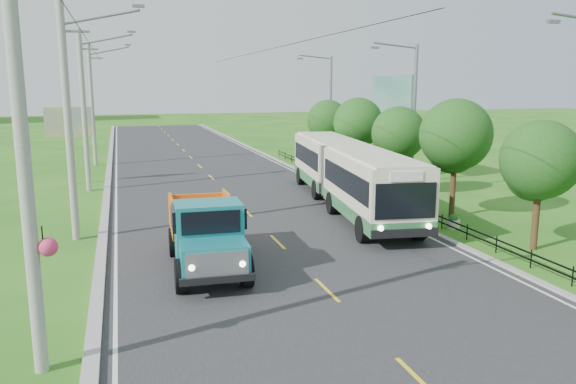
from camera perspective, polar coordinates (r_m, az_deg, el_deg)
name	(u,v)px	position (r m, az deg, el deg)	size (l,w,h in m)	color
ground	(327,290)	(18.73, 3.97, -9.95)	(240.00, 240.00, 0.00)	#246117
road	(221,187)	(37.49, -6.85, 0.55)	(14.00, 120.00, 0.02)	#28282B
curb_left	(107,191)	(36.97, -17.91, 0.05)	(0.40, 120.00, 0.15)	#9E9E99
curb_right	(322,181)	(39.31, 3.46, 1.14)	(0.30, 120.00, 0.10)	#9E9E99
edge_line_left	(116,192)	(36.97, -17.05, 0.02)	(0.12, 120.00, 0.00)	silver
edge_line_right	(315,182)	(39.15, 2.78, 1.07)	(0.12, 120.00, 0.00)	silver
centre_dash	(327,290)	(18.73, 3.97, -9.88)	(0.12, 2.20, 0.00)	yellow
railing_right	(369,192)	(34.14, 8.28, 0.00)	(0.04, 40.00, 0.60)	black
pole_nearest	(27,163)	(13.62, -25.00, 2.66)	(3.51, 0.44, 10.00)	gray
pole_near	(69,122)	(25.50, -21.36, 6.61)	(3.51, 0.32, 10.00)	gray
pole_mid	(85,110)	(37.46, -19.97, 7.81)	(3.51, 0.32, 10.00)	gray
pole_far	(92,104)	(49.44, -19.25, 8.42)	(3.51, 0.32, 10.00)	gray
tree_second	(539,164)	(24.73, 24.14, 2.63)	(3.18, 3.26, 5.30)	#382314
tree_third	(455,139)	(29.45, 16.60, 5.20)	(3.60, 3.62, 6.00)	#382314
tree_fourth	(398,137)	(34.63, 11.13, 5.55)	(3.24, 3.31, 5.40)	#382314
tree_fifth	(358,125)	(40.00, 7.12, 6.73)	(3.48, 3.52, 5.80)	#382314
tree_back	(328,123)	(45.56, 4.06, 7.02)	(3.30, 3.36, 5.50)	#382314
streetlight_mid	(412,114)	(34.79, 12.47, 7.70)	(3.02, 0.20, 9.07)	slate
streetlight_far	(329,106)	(47.51, 4.18, 8.68)	(3.02, 0.20, 9.07)	slate
planter_near	(453,222)	(27.59, 16.42, -2.94)	(0.64, 0.64, 0.67)	silver
planter_mid	(379,192)	(34.40, 9.18, 0.03)	(0.64, 0.64, 0.67)	silver
planter_far	(331,172)	(41.63, 4.40, 2.00)	(0.64, 0.64, 0.67)	silver
billboard_left	(69,127)	(40.60, -21.39, 6.16)	(3.00, 0.20, 5.20)	slate
billboard_right	(391,104)	(40.85, 10.43, 8.82)	(0.24, 6.00, 7.30)	slate
bus	(348,171)	(30.93, 6.09, 2.18)	(5.03, 17.66, 3.37)	#2C6F3B
dump_truck	(206,229)	(20.56, -8.34, -3.73)	(2.73, 6.46, 2.67)	#157881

